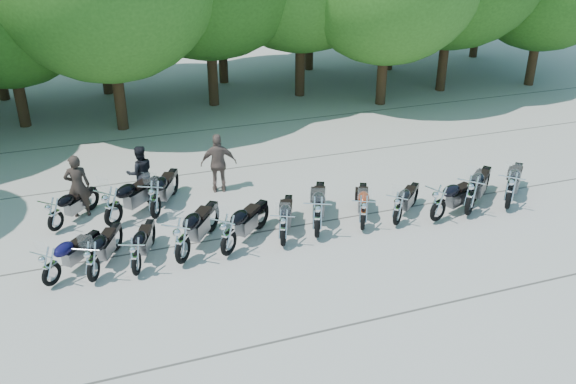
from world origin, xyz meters
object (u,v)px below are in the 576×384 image
object	(u,v)px
motorcycle_1	(92,261)
rider_1	(140,173)
motorcycle_6	(318,216)
rider_0	(78,186)
motorcycle_12	(54,214)
motorcycle_11	(510,190)
motorcycle_14	(155,199)
rider_2	(219,163)
motorcycle_9	(439,202)
motorcycle_10	(471,195)
motorcycle_8	(398,208)
motorcycle_7	(363,212)
motorcycle_0	(50,266)
motorcycle_2	(135,256)
motorcycle_13	(112,206)
motorcycle_3	(182,240)
motorcycle_4	(228,234)
motorcycle_5	(283,227)

from	to	relation	value
motorcycle_1	rider_1	size ratio (longest dim) A/B	1.25
motorcycle_6	rider_0	world-z (taller)	rider_0
motorcycle_12	motorcycle_11	bearing A→B (deg)	-151.79
motorcycle_14	rider_2	world-z (taller)	rider_2
motorcycle_6	motorcycle_9	xyz separation A→B (m)	(3.53, -0.27, -0.05)
motorcycle_10	rider_1	distance (m)	9.69
rider_1	motorcycle_8	bearing A→B (deg)	143.09
motorcycle_7	motorcycle_12	bearing A→B (deg)	6.65
motorcycle_0	rider_1	bearing A→B (deg)	-80.28
motorcycle_14	rider_2	size ratio (longest dim) A/B	1.25
motorcycle_6	motorcycle_2	bearing A→B (deg)	27.01
motorcycle_6	motorcycle_13	bearing A→B (deg)	-1.22
motorcycle_6	rider_1	distance (m)	5.75
motorcycle_2	motorcycle_3	distance (m)	1.17
motorcycle_4	rider_1	distance (m)	4.44
motorcycle_1	rider_1	bearing A→B (deg)	-87.04
motorcycle_9	motorcycle_14	xyz separation A→B (m)	(-7.46, 2.75, 0.03)
motorcycle_1	motorcycle_7	size ratio (longest dim) A/B	1.02
motorcycle_9	motorcycle_11	size ratio (longest dim) A/B	0.94
motorcycle_10	motorcycle_6	bearing A→B (deg)	44.91
motorcycle_11	motorcycle_0	bearing A→B (deg)	43.74
motorcycle_9	rider_1	bearing A→B (deg)	38.70
motorcycle_7	rider_0	size ratio (longest dim) A/B	1.11
motorcycle_7	motorcycle_13	distance (m)	6.87
motorcycle_4	rider_2	bearing A→B (deg)	-54.77
rider_0	motorcycle_12	bearing A→B (deg)	52.57
rider_1	motorcycle_12	bearing A→B (deg)	23.41
motorcycle_5	motorcycle_12	distance (m)	6.27
motorcycle_1	rider_1	distance (m)	4.50
motorcycle_1	motorcycle_10	xyz separation A→B (m)	(10.35, -0.05, 0.10)
motorcycle_0	motorcycle_14	xyz separation A→B (m)	(2.77, 2.53, 0.09)
motorcycle_2	motorcycle_6	bearing A→B (deg)	-156.81
motorcycle_5	motorcycle_7	xyz separation A→B (m)	(2.33, 0.10, -0.01)
motorcycle_1	motorcycle_5	xyz separation A→B (m)	(4.78, 0.08, -0.01)
motorcycle_4	rider_2	world-z (taller)	rider_2
motorcycle_14	motorcycle_2	bearing A→B (deg)	98.69
motorcycle_2	motorcycle_4	bearing A→B (deg)	-156.44
motorcycle_3	motorcycle_12	world-z (taller)	motorcycle_3
motorcycle_12	motorcycle_13	bearing A→B (deg)	-148.20
rider_2	motorcycle_6	bearing A→B (deg)	125.90
motorcycle_6	motorcycle_13	xyz separation A→B (m)	(-5.10, 2.40, -0.00)
motorcycle_8	rider_0	size ratio (longest dim) A/B	1.09
rider_1	motorcycle_13	bearing A→B (deg)	54.07
motorcycle_1	motorcycle_12	bearing A→B (deg)	-49.20
motorcycle_6	motorcycle_10	size ratio (longest dim) A/B	0.97
motorcycle_1	motorcycle_4	bearing A→B (deg)	-154.28
motorcycle_2	motorcycle_10	size ratio (longest dim) A/B	0.82
motorcycle_3	motorcycle_8	bearing A→B (deg)	-144.22
motorcycle_13	motorcycle_11	bearing A→B (deg)	-147.46
motorcycle_6	motorcycle_12	xyz separation A→B (m)	(-6.62, 2.66, -0.11)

